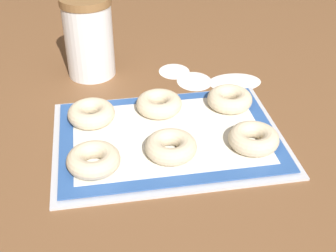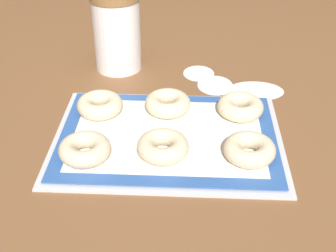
{
  "view_description": "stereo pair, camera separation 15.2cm",
  "coord_description": "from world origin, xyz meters",
  "px_view_note": "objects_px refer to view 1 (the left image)",
  "views": [
    {
      "loc": [
        -0.13,
        -0.68,
        0.51
      ],
      "look_at": [
        -0.01,
        0.0,
        0.03
      ],
      "focal_mm": 50.0,
      "sensor_mm": 36.0,
      "label": 1
    },
    {
      "loc": [
        0.02,
        -0.69,
        0.51
      ],
      "look_at": [
        -0.01,
        0.0,
        0.03
      ],
      "focal_mm": 50.0,
      "sensor_mm": 36.0,
      "label": 2
    }
  ],
  "objects_px": {
    "bagel_back_left": "(91,113)",
    "flour_canister": "(89,37)",
    "bagel_front_center": "(171,147)",
    "bagel_front_right": "(254,138)",
    "bagel_back_right": "(230,99)",
    "bagel_front_left": "(93,160)",
    "baking_tray": "(168,136)",
    "bagel_back_center": "(159,104)"
  },
  "relations": [
    {
      "from": "bagel_front_center",
      "to": "bagel_front_left",
      "type": "bearing_deg",
      "value": -173.88
    },
    {
      "from": "bagel_back_left",
      "to": "flour_canister",
      "type": "distance_m",
      "value": 0.22
    },
    {
      "from": "baking_tray",
      "to": "bagel_back_left",
      "type": "relative_size",
      "value": 4.67
    },
    {
      "from": "baking_tray",
      "to": "bagel_front_right",
      "type": "relative_size",
      "value": 4.67
    },
    {
      "from": "baking_tray",
      "to": "bagel_back_center",
      "type": "distance_m",
      "value": 0.08
    },
    {
      "from": "baking_tray",
      "to": "bagel_front_center",
      "type": "xyz_separation_m",
      "value": [
        -0.01,
        -0.06,
        0.02
      ]
    },
    {
      "from": "bagel_front_right",
      "to": "bagel_back_right",
      "type": "distance_m",
      "value": 0.14
    },
    {
      "from": "bagel_back_center",
      "to": "baking_tray",
      "type": "bearing_deg",
      "value": -86.76
    },
    {
      "from": "bagel_front_right",
      "to": "bagel_back_center",
      "type": "height_order",
      "value": "same"
    },
    {
      "from": "bagel_front_center",
      "to": "bagel_back_right",
      "type": "relative_size",
      "value": 1.0
    },
    {
      "from": "bagel_front_right",
      "to": "bagel_back_center",
      "type": "relative_size",
      "value": 1.0
    },
    {
      "from": "bagel_front_left",
      "to": "bagel_front_right",
      "type": "relative_size",
      "value": 1.0
    },
    {
      "from": "bagel_back_right",
      "to": "flour_canister",
      "type": "relative_size",
      "value": 0.5
    },
    {
      "from": "bagel_back_right",
      "to": "bagel_back_center",
      "type": "bearing_deg",
      "value": 177.58
    },
    {
      "from": "baking_tray",
      "to": "bagel_back_center",
      "type": "xyz_separation_m",
      "value": [
        -0.0,
        0.08,
        0.02
      ]
    },
    {
      "from": "bagel_back_left",
      "to": "flour_canister",
      "type": "xyz_separation_m",
      "value": [
        0.01,
        0.21,
        0.06
      ]
    },
    {
      "from": "bagel_front_left",
      "to": "bagel_front_right",
      "type": "height_order",
      "value": "same"
    },
    {
      "from": "bagel_back_center",
      "to": "bagel_back_right",
      "type": "distance_m",
      "value": 0.14
    },
    {
      "from": "bagel_front_left",
      "to": "bagel_back_right",
      "type": "xyz_separation_m",
      "value": [
        0.27,
        0.15,
        0.0
      ]
    },
    {
      "from": "bagel_back_left",
      "to": "bagel_back_right",
      "type": "bearing_deg",
      "value": 1.38
    },
    {
      "from": "bagel_front_right",
      "to": "bagel_back_center",
      "type": "distance_m",
      "value": 0.2
    },
    {
      "from": "flour_canister",
      "to": "bagel_front_center",
      "type": "bearing_deg",
      "value": -70.18
    },
    {
      "from": "bagel_front_left",
      "to": "bagel_front_center",
      "type": "height_order",
      "value": "same"
    },
    {
      "from": "baking_tray",
      "to": "bagel_back_center",
      "type": "relative_size",
      "value": 4.67
    },
    {
      "from": "bagel_back_center",
      "to": "bagel_back_right",
      "type": "xyz_separation_m",
      "value": [
        0.14,
        -0.01,
        0.0
      ]
    },
    {
      "from": "baking_tray",
      "to": "bagel_front_left",
      "type": "xyz_separation_m",
      "value": [
        -0.14,
        -0.08,
        0.02
      ]
    },
    {
      "from": "bagel_front_center",
      "to": "bagel_back_right",
      "type": "distance_m",
      "value": 0.2
    },
    {
      "from": "bagel_back_left",
      "to": "bagel_back_right",
      "type": "height_order",
      "value": "same"
    },
    {
      "from": "bagel_back_left",
      "to": "bagel_back_center",
      "type": "relative_size",
      "value": 1.0
    },
    {
      "from": "bagel_front_center",
      "to": "bagel_back_left",
      "type": "xyz_separation_m",
      "value": [
        -0.13,
        0.13,
        0.0
      ]
    },
    {
      "from": "bagel_front_left",
      "to": "flour_canister",
      "type": "distance_m",
      "value": 0.36
    },
    {
      "from": "bagel_back_left",
      "to": "baking_tray",
      "type": "bearing_deg",
      "value": -25.79
    },
    {
      "from": "bagel_front_left",
      "to": "bagel_front_right",
      "type": "distance_m",
      "value": 0.28
    },
    {
      "from": "bagel_front_center",
      "to": "bagel_front_right",
      "type": "xyz_separation_m",
      "value": [
        0.15,
        -0.0,
        0.0
      ]
    },
    {
      "from": "bagel_front_right",
      "to": "bagel_back_left",
      "type": "relative_size",
      "value": 1.0
    },
    {
      "from": "bagel_front_right",
      "to": "bagel_back_right",
      "type": "relative_size",
      "value": 1.0
    },
    {
      "from": "bagel_back_left",
      "to": "bagel_front_left",
      "type": "bearing_deg",
      "value": -90.59
    },
    {
      "from": "flour_canister",
      "to": "bagel_front_left",
      "type": "bearing_deg",
      "value": -91.5
    },
    {
      "from": "bagel_front_center",
      "to": "bagel_back_right",
      "type": "bearing_deg",
      "value": 43.37
    },
    {
      "from": "baking_tray",
      "to": "bagel_back_center",
      "type": "bearing_deg",
      "value": 93.24
    },
    {
      "from": "bagel_front_center",
      "to": "bagel_back_left",
      "type": "height_order",
      "value": "same"
    },
    {
      "from": "baking_tray",
      "to": "bagel_front_right",
      "type": "xyz_separation_m",
      "value": [
        0.14,
        -0.06,
        0.02
      ]
    }
  ]
}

